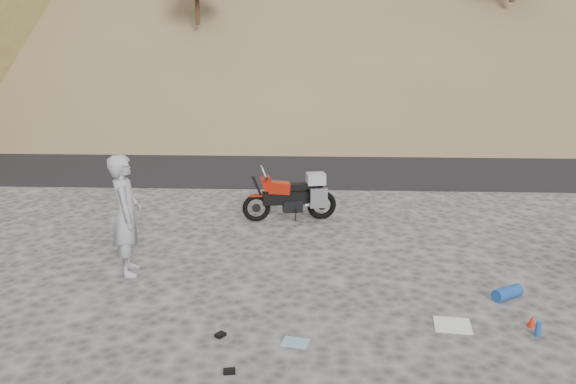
% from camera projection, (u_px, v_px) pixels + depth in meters
% --- Properties ---
extents(ground, '(140.00, 140.00, 0.00)m').
position_uv_depth(ground, '(286.00, 281.00, 8.73)').
color(ground, '#3F3C3A').
rests_on(ground, ground).
extents(road, '(120.00, 7.00, 0.05)m').
position_uv_depth(road, '(299.00, 161.00, 17.41)').
color(road, black).
rests_on(road, ground).
extents(motorcycle, '(1.95, 0.79, 1.17)m').
position_uv_depth(motorcycle, '(294.00, 197.00, 11.57)').
color(motorcycle, black).
rests_on(motorcycle, ground).
extents(man, '(0.63, 0.80, 1.93)m').
position_uv_depth(man, '(131.00, 272.00, 9.04)').
color(man, '#9C9CA1').
rests_on(man, ground).
extents(gear_white_cloth, '(0.52, 0.47, 0.02)m').
position_uv_depth(gear_white_cloth, '(453.00, 325.00, 7.35)').
color(gear_white_cloth, white).
rests_on(gear_white_cloth, ground).
extents(gear_blue_mat, '(0.50, 0.41, 0.19)m').
position_uv_depth(gear_blue_mat, '(507.00, 293.00, 8.09)').
color(gear_blue_mat, '#184794').
rests_on(gear_blue_mat, ground).
extents(gear_bottle, '(0.08, 0.08, 0.19)m').
position_uv_depth(gear_bottle, '(538.00, 329.00, 7.07)').
color(gear_bottle, '#184794').
rests_on(gear_bottle, ground).
extents(gear_funnel, '(0.14, 0.14, 0.16)m').
position_uv_depth(gear_funnel, '(532.00, 321.00, 7.31)').
color(gear_funnel, red).
rests_on(gear_funnel, ground).
extents(gear_glove_a, '(0.15, 0.12, 0.04)m').
position_uv_depth(gear_glove_a, '(229.00, 371.00, 6.30)').
color(gear_glove_a, black).
rests_on(gear_glove_a, ground).
extents(gear_glove_b, '(0.15, 0.16, 0.04)m').
position_uv_depth(gear_glove_b, '(220.00, 335.00, 7.08)').
color(gear_glove_b, black).
rests_on(gear_glove_b, ground).
extents(gear_blue_cloth, '(0.37, 0.30, 0.01)m').
position_uv_depth(gear_blue_cloth, '(295.00, 342.00, 6.93)').
color(gear_blue_cloth, '#7BA6BE').
rests_on(gear_blue_cloth, ground).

